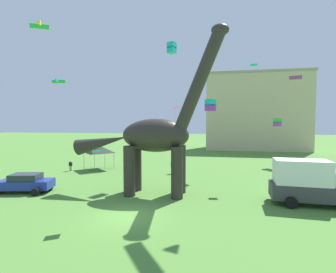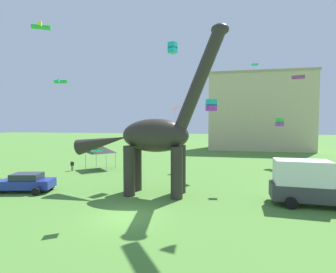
# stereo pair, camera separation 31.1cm
# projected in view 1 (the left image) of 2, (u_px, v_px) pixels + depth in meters

# --- Properties ---
(ground_plane) EXTENTS (240.00, 240.00, 0.00)m
(ground_plane) POSITION_uv_depth(u_px,v_px,m) (127.00, 216.00, 15.75)
(ground_plane) COLOR #4C7F33
(dinosaur_sculpture) EXTENTS (12.69, 2.69, 13.27)m
(dinosaur_sculpture) POSITION_uv_depth(u_px,v_px,m) (155.00, 135.00, 20.44)
(dinosaur_sculpture) COLOR #2D2823
(dinosaur_sculpture) RESTS_ON ground_plane
(parked_sedan_left) EXTENTS (4.49, 2.67, 1.55)m
(parked_sedan_left) POSITION_uv_depth(u_px,v_px,m) (26.00, 183.00, 21.24)
(parked_sedan_left) COLOR navy
(parked_sedan_left) RESTS_ON ground_plane
(parked_box_truck) EXTENTS (5.72, 2.44, 3.20)m
(parked_box_truck) POSITION_uv_depth(u_px,v_px,m) (311.00, 182.00, 17.84)
(parked_box_truck) COLOR #38383D
(parked_box_truck) RESTS_ON ground_plane
(person_vendor_side) EXTENTS (0.47, 0.21, 1.25)m
(person_vendor_side) POSITION_uv_depth(u_px,v_px,m) (70.00, 165.00, 30.58)
(person_vendor_side) COLOR #6B6056
(person_vendor_side) RESTS_ON ground_plane
(person_far_spectator) EXTENTS (0.56, 0.25, 1.50)m
(person_far_spectator) POSITION_uv_depth(u_px,v_px,m) (173.00, 166.00, 28.96)
(person_far_spectator) COLOR black
(person_far_spectator) RESTS_ON ground_plane
(person_watching_child) EXTENTS (0.67, 0.29, 1.78)m
(person_watching_child) POSITION_uv_depth(u_px,v_px,m) (135.00, 166.00, 27.73)
(person_watching_child) COLOR #2D3347
(person_watching_child) RESTS_ON ground_plane
(person_strolling_adult) EXTENTS (0.64, 0.28, 1.71)m
(person_strolling_adult) POSITION_uv_depth(u_px,v_px,m) (311.00, 175.00, 23.33)
(person_strolling_adult) COLOR #6B6056
(person_strolling_adult) RESTS_ON ground_plane
(festival_canopy_tent) EXTENTS (3.15, 3.15, 3.00)m
(festival_canopy_tent) POSITION_uv_depth(u_px,v_px,m) (99.00, 149.00, 31.51)
(festival_canopy_tent) COLOR #B2B2B7
(festival_canopy_tent) RESTS_ON ground_plane
(kite_mid_right) EXTENTS (1.07, 1.19, 1.27)m
(kite_mid_right) POSITION_uv_depth(u_px,v_px,m) (175.00, 108.00, 22.75)
(kite_mid_right) COLOR red
(kite_high_right) EXTENTS (1.00, 1.00, 1.10)m
(kite_high_right) POSITION_uv_depth(u_px,v_px,m) (172.00, 48.00, 26.68)
(kite_high_right) COLOR #19B2B7
(kite_apex) EXTENTS (2.00, 1.71, 2.13)m
(kite_apex) POSITION_uv_depth(u_px,v_px,m) (296.00, 78.00, 36.47)
(kite_apex) COLOR purple
(kite_far_right) EXTENTS (1.68, 1.50, 0.48)m
(kite_far_right) POSITION_uv_depth(u_px,v_px,m) (58.00, 81.00, 30.89)
(kite_far_right) COLOR green
(kite_mid_left) EXTENTS (0.89, 0.83, 0.19)m
(kite_mid_left) POSITION_uv_depth(u_px,v_px,m) (98.00, 151.00, 14.84)
(kite_mid_left) COLOR #19B2B7
(kite_near_low) EXTENTS (1.22, 1.22, 1.24)m
(kite_near_low) POSITION_uv_depth(u_px,v_px,m) (210.00, 105.00, 27.04)
(kite_near_low) COLOR #19B2B7
(kite_mid_center) EXTENTS (0.74, 0.59, 0.83)m
(kite_mid_center) POSITION_uv_depth(u_px,v_px,m) (254.00, 65.00, 24.89)
(kite_mid_center) COLOR #19B2B7
(kite_trailing) EXTENTS (1.09, 1.09, 1.11)m
(kite_trailing) POSITION_uv_depth(u_px,v_px,m) (277.00, 122.00, 34.37)
(kite_trailing) COLOR green
(kite_near_high) EXTENTS (1.57, 1.59, 0.45)m
(kite_near_high) POSITION_uv_depth(u_px,v_px,m) (39.00, 25.00, 21.84)
(kite_near_high) COLOR green
(background_building_block) EXTENTS (21.34, 8.88, 16.38)m
(background_building_block) POSITION_uv_depth(u_px,v_px,m) (256.00, 112.00, 55.12)
(background_building_block) COLOR #CCB78E
(background_building_block) RESTS_ON ground_plane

